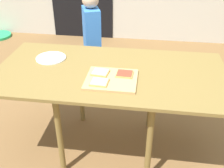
% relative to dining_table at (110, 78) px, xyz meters
% --- Properties ---
extents(ground_plane, '(16.00, 16.00, 0.00)m').
position_rel_dining_table_xyz_m(ground_plane, '(0.00, 0.00, -0.62)').
color(ground_plane, brown).
extents(dining_table, '(1.56, 0.79, 0.68)m').
position_rel_dining_table_xyz_m(dining_table, '(0.00, 0.00, 0.00)').
color(dining_table, olive).
rests_on(dining_table, ground).
extents(cutting_board, '(0.32, 0.29, 0.01)m').
position_rel_dining_table_xyz_m(cutting_board, '(0.03, -0.12, 0.06)').
color(cutting_board, tan).
rests_on(cutting_board, dining_table).
extents(pizza_slice_far_right, '(0.11, 0.10, 0.01)m').
position_rel_dining_table_xyz_m(pizza_slice_far_right, '(0.11, -0.06, 0.08)').
color(pizza_slice_far_right, '#E29A50').
rests_on(pizza_slice_far_right, cutting_board).
extents(pizza_slice_near_left, '(0.11, 0.10, 0.01)m').
position_rel_dining_table_xyz_m(pizza_slice_near_left, '(-0.04, -0.19, 0.08)').
color(pizza_slice_near_left, '#E29A50').
rests_on(pizza_slice_near_left, cutting_board).
extents(pizza_slice_far_left, '(0.12, 0.11, 0.01)m').
position_rel_dining_table_xyz_m(pizza_slice_far_left, '(-0.05, -0.07, 0.08)').
color(pizza_slice_far_left, '#E29A50').
rests_on(pizza_slice_far_left, cutting_board).
extents(plate_white_left, '(0.22, 0.22, 0.01)m').
position_rel_dining_table_xyz_m(plate_white_left, '(-0.46, 0.13, 0.06)').
color(plate_white_left, white).
rests_on(plate_white_left, dining_table).
extents(child_left, '(0.21, 0.27, 1.03)m').
position_rel_dining_table_xyz_m(child_left, '(-0.29, 0.78, -0.04)').
color(child_left, '#2D233C').
rests_on(child_left, ground).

